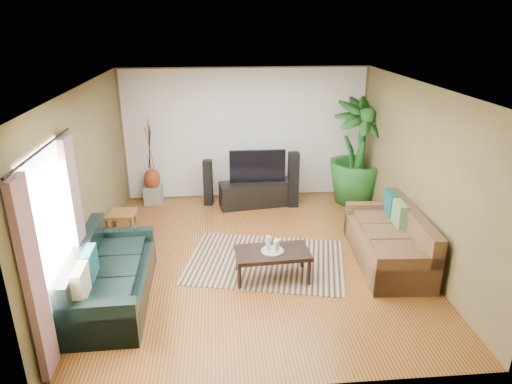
{
  "coord_description": "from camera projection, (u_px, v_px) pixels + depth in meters",
  "views": [
    {
      "loc": [
        -0.58,
        -6.42,
        3.6
      ],
      "look_at": [
        0.0,
        0.2,
        1.05
      ],
      "focal_mm": 32.0,
      "sensor_mm": 36.0,
      "label": 1
    }
  ],
  "objects": [
    {
      "name": "wall_left",
      "position": [
        86.0,
        183.0,
        6.62
      ],
      "size": [
        0.0,
        5.5,
        5.5
      ],
      "primitive_type": "plane",
      "rotation": [
        1.57,
        0.0,
        1.57
      ],
      "color": "brown",
      "rests_on": "ground"
    },
    {
      "name": "curtain_rod",
      "position": [
        41.0,
        149.0,
        4.8
      ],
      "size": [
        0.03,
        1.9,
        0.03
      ],
      "primitive_type": "cylinder",
      "rotation": [
        1.57,
        0.0,
        0.0
      ],
      "color": "black",
      "rests_on": "ground"
    },
    {
      "name": "candle_tall",
      "position": [
        268.0,
        243.0,
        6.57
      ],
      "size": [
        0.07,
        0.07,
        0.21
      ],
      "primitive_type": "cylinder",
      "color": "beige",
      "rests_on": "candle_tray"
    },
    {
      "name": "candle_mid",
      "position": [
        276.0,
        246.0,
        6.52
      ],
      "size": [
        0.07,
        0.07,
        0.17
      ],
      "primitive_type": "cylinder",
      "color": "beige",
      "rests_on": "candle_tray"
    },
    {
      "name": "candle_short",
      "position": [
        277.0,
        244.0,
        6.62
      ],
      "size": [
        0.07,
        0.07,
        0.14
      ],
      "primitive_type": "cylinder",
      "color": "silver",
      "rests_on": "candle_tray"
    },
    {
      "name": "vase",
      "position": [
        152.0,
        179.0,
        9.29
      ],
      "size": [
        0.33,
        0.33,
        0.46
      ],
      "primitive_type": "ellipsoid",
      "color": "brown",
      "rests_on": "pedestal"
    },
    {
      "name": "pedestal",
      "position": [
        153.0,
        195.0,
        9.41
      ],
      "size": [
        0.36,
        0.36,
        0.36
      ],
      "primitive_type": "cube",
      "rotation": [
        0.0,
        0.0,
        -0.01
      ],
      "color": "gray",
      "rests_on": "floor"
    },
    {
      "name": "curtain_near",
      "position": [
        34.0,
        282.0,
        4.51
      ],
      "size": [
        0.08,
        0.35,
        2.2
      ],
      "primitive_type": "cube",
      "color": "gray",
      "rests_on": "ground"
    },
    {
      "name": "wall_back",
      "position": [
        245.0,
        134.0,
        9.38
      ],
      "size": [
        5.0,
        0.0,
        5.0
      ],
      "primitive_type": "plane",
      "rotation": [
        1.57,
        0.0,
        0.0
      ],
      "color": "brown",
      "rests_on": "ground"
    },
    {
      "name": "speaker_right",
      "position": [
        293.0,
        180.0,
        9.13
      ],
      "size": [
        0.2,
        0.23,
        1.12
      ],
      "primitive_type": "cube",
      "rotation": [
        0.0,
        0.0,
        0.01
      ],
      "color": "black",
      "rests_on": "floor"
    },
    {
      "name": "candle_tray",
      "position": [
        272.0,
        251.0,
        6.59
      ],
      "size": [
        0.33,
        0.33,
        0.01
      ],
      "primitive_type": "cylinder",
      "color": "#999893",
      "rests_on": "coffee_table"
    },
    {
      "name": "area_rug",
      "position": [
        266.0,
        261.0,
        7.18
      ],
      "size": [
        2.74,
        2.21,
        0.01
      ],
      "primitive_type": "cube",
      "rotation": [
        0.0,
        0.0,
        -0.22
      ],
      "color": "tan",
      "rests_on": "floor"
    },
    {
      "name": "wall_front",
      "position": [
        283.0,
        275.0,
        4.26
      ],
      "size": [
        5.0,
        0.0,
        5.0
      ],
      "primitive_type": "plane",
      "rotation": [
        -1.57,
        0.0,
        0.0
      ],
      "color": "brown",
      "rests_on": "ground"
    },
    {
      "name": "floor",
      "position": [
        257.0,
        258.0,
        7.31
      ],
      "size": [
        5.5,
        5.5,
        0.0
      ],
      "primitive_type": "plane",
      "color": "#9E5A29",
      "rests_on": "ground"
    },
    {
      "name": "window_pane",
      "position": [
        50.0,
        227.0,
        5.12
      ],
      "size": [
        0.0,
        1.8,
        1.8
      ],
      "primitive_type": "plane",
      "rotation": [
        1.57,
        0.0,
        1.57
      ],
      "color": "white",
      "rests_on": "ground"
    },
    {
      "name": "coffee_table",
      "position": [
        272.0,
        264.0,
        6.67
      ],
      "size": [
        1.11,
        0.65,
        0.44
      ],
      "primitive_type": "cube",
      "rotation": [
        0.0,
        0.0,
        0.06
      ],
      "color": "black",
      "rests_on": "floor"
    },
    {
      "name": "side_table",
      "position": [
        123.0,
        225.0,
        7.89
      ],
      "size": [
        0.48,
        0.48,
        0.48
      ],
      "primitive_type": "cube",
      "rotation": [
        0.0,
        0.0,
        -0.08
      ],
      "color": "olive",
      "rests_on": "floor"
    },
    {
      "name": "backwall_panel",
      "position": [
        245.0,
        134.0,
        9.37
      ],
      "size": [
        4.9,
        0.0,
        4.9
      ],
      "primitive_type": "plane",
      "rotation": [
        1.57,
        0.0,
        0.0
      ],
      "color": "white",
      "rests_on": "ground"
    },
    {
      "name": "wall_right",
      "position": [
        418.0,
        173.0,
        7.02
      ],
      "size": [
        0.0,
        5.5,
        5.5
      ],
      "primitive_type": "plane",
      "rotation": [
        1.57,
        0.0,
        -1.57
      ],
      "color": "brown",
      "rests_on": "ground"
    },
    {
      "name": "potted_plant",
      "position": [
        359.0,
        152.0,
        9.17
      ],
      "size": [
        1.44,
        1.44,
        2.12
      ],
      "primitive_type": "imported",
      "rotation": [
        0.0,
        0.0,
        0.24
      ],
      "color": "#1C541C",
      "rests_on": "floor"
    },
    {
      "name": "sofa_right",
      "position": [
        388.0,
        236.0,
        7.07
      ],
      "size": [
        1.05,
        2.09,
        0.85
      ],
      "primitive_type": "cube",
      "rotation": [
        0.0,
        0.0,
        -1.64
      ],
      "color": "brown",
      "rests_on": "floor"
    },
    {
      "name": "ceiling",
      "position": [
        257.0,
        87.0,
        6.34
      ],
      "size": [
        5.5,
        5.5,
        0.0
      ],
      "primitive_type": "plane",
      "rotation": [
        3.14,
        0.0,
        0.0
      ],
      "color": "white",
      "rests_on": "ground"
    },
    {
      "name": "tv_stand",
      "position": [
        257.0,
        194.0,
        9.25
      ],
      "size": [
        1.57,
        0.67,
        0.51
      ],
      "primitive_type": "cube",
      "rotation": [
        0.0,
        0.0,
        0.14
      ],
      "color": "black",
      "rests_on": "floor"
    },
    {
      "name": "speaker_left",
      "position": [
        208.0,
        183.0,
        9.23
      ],
      "size": [
        0.2,
        0.21,
        0.94
      ],
      "primitive_type": "cube",
      "rotation": [
        0.0,
        0.0,
        -0.16
      ],
      "color": "black",
      "rests_on": "floor"
    },
    {
      "name": "plant_pot",
      "position": [
        355.0,
        194.0,
        9.49
      ],
      "size": [
        0.39,
        0.39,
        0.3
      ],
      "primitive_type": "cylinder",
      "color": "black",
      "rests_on": "floor"
    },
    {
      "name": "sofa_left",
      "position": [
        113.0,
        272.0,
        6.07
      ],
      "size": [
        0.94,
        2.11,
        0.85
      ],
      "primitive_type": "cube",
      "rotation": [
        0.0,
        0.0,
        1.59
      ],
      "color": "black",
      "rests_on": "floor"
    },
    {
      "name": "curtain_far",
      "position": [
        76.0,
        220.0,
        5.91
      ],
      "size": [
        0.08,
        0.35,
        2.2
      ],
      "primitive_type": "cube",
      "color": "gray",
      "rests_on": "ground"
    },
    {
      "name": "television",
      "position": [
        257.0,
        166.0,
        9.06
      ],
      "size": [
        1.11,
        0.06,
        0.66
      ],
      "primitive_type": "cube",
      "color": "black",
      "rests_on": "tv_stand"
    }
  ]
}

